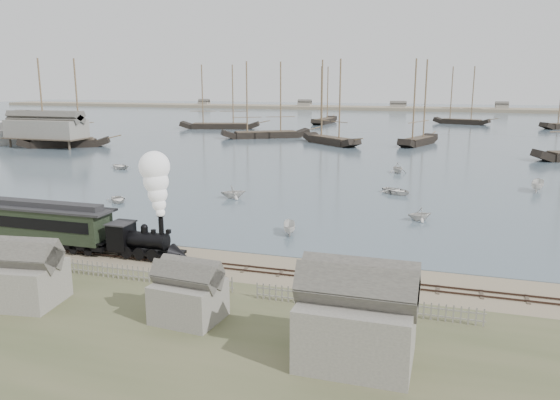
% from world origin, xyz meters
% --- Properties ---
extents(ground, '(600.00, 600.00, 0.00)m').
position_xyz_m(ground, '(0.00, 0.00, 0.00)').
color(ground, tan).
rests_on(ground, ground).
extents(harbor_water, '(600.00, 336.00, 0.06)m').
position_xyz_m(harbor_water, '(0.00, 170.00, 0.03)').
color(harbor_water, '#4E6170').
rests_on(harbor_water, ground).
extents(rail_track, '(120.00, 1.80, 0.16)m').
position_xyz_m(rail_track, '(0.00, -2.00, 0.04)').
color(rail_track, '#34231C').
rests_on(rail_track, ground).
extents(picket_fence_west, '(19.00, 0.10, 1.20)m').
position_xyz_m(picket_fence_west, '(-6.50, -7.00, 0.00)').
color(picket_fence_west, slate).
rests_on(picket_fence_west, ground).
extents(picket_fence_east, '(15.00, 0.10, 1.20)m').
position_xyz_m(picket_fence_east, '(12.50, -7.50, 0.00)').
color(picket_fence_east, slate).
rests_on(picket_fence_east, ground).
extents(shed_left, '(5.00, 4.00, 4.10)m').
position_xyz_m(shed_left, '(-10.00, -13.00, 0.00)').
color(shed_left, slate).
rests_on(shed_left, ground).
extents(shed_mid, '(4.00, 3.50, 3.60)m').
position_xyz_m(shed_mid, '(2.00, -12.00, 0.00)').
color(shed_mid, slate).
rests_on(shed_mid, ground).
extents(shed_right, '(6.00, 5.00, 5.10)m').
position_xyz_m(shed_right, '(13.00, -14.00, 0.00)').
color(shed_right, slate).
rests_on(shed_right, ground).
extents(far_spit, '(500.00, 20.00, 1.80)m').
position_xyz_m(far_spit, '(0.00, 250.00, 0.00)').
color(far_spit, tan).
rests_on(far_spit, ground).
extents(locomotive, '(7.14, 2.66, 8.90)m').
position_xyz_m(locomotive, '(-6.21, -2.00, 4.11)').
color(locomotive, black).
rests_on(locomotive, ground).
extents(passenger_coach, '(15.47, 2.98, 3.76)m').
position_xyz_m(passenger_coach, '(-18.34, -2.00, 2.36)').
color(passenger_coach, black).
rests_on(passenger_coach, ground).
extents(beached_dinghy, '(3.95, 4.81, 0.87)m').
position_xyz_m(beached_dinghy, '(-20.36, 0.51, 0.43)').
color(beached_dinghy, silver).
rests_on(beached_dinghy, ground).
extents(rowboat_0, '(4.26, 4.21, 0.72)m').
position_xyz_m(rowboat_0, '(-22.08, 16.33, 0.42)').
color(rowboat_0, silver).
rests_on(rowboat_0, harbor_water).
extents(rowboat_1, '(4.11, 4.24, 1.71)m').
position_xyz_m(rowboat_1, '(-9.19, 22.80, 0.91)').
color(rowboat_1, silver).
rests_on(rowboat_1, harbor_water).
extents(rowboat_2, '(3.28, 2.03, 1.19)m').
position_xyz_m(rowboat_2, '(2.49, 8.82, 0.65)').
color(rowboat_2, silver).
rests_on(rowboat_2, harbor_water).
extents(rowboat_3, '(5.15, 5.42, 0.91)m').
position_xyz_m(rowboat_3, '(10.70, 31.86, 0.52)').
color(rowboat_3, silver).
rests_on(rowboat_3, harbor_water).
extents(rowboat_4, '(3.54, 3.66, 1.47)m').
position_xyz_m(rowboat_4, '(14.48, 18.19, 0.80)').
color(rowboat_4, silver).
rests_on(rowboat_4, harbor_water).
extents(rowboat_5, '(4.29, 2.34, 1.57)m').
position_xyz_m(rowboat_5, '(28.91, 39.46, 0.84)').
color(rowboat_5, silver).
rests_on(rowboat_5, harbor_water).
extents(rowboat_6, '(4.69, 5.13, 0.87)m').
position_xyz_m(rowboat_6, '(-37.33, 39.73, 0.49)').
color(rowboat_6, silver).
rests_on(rowboat_6, harbor_water).
extents(rowboat_7, '(4.18, 3.97, 1.72)m').
position_xyz_m(rowboat_7, '(9.15, 49.34, 0.92)').
color(rowboat_7, silver).
rests_on(rowboat_7, harbor_water).
extents(schooner_0, '(19.53, 13.37, 20.00)m').
position_xyz_m(schooner_0, '(-67.35, 63.25, 10.06)').
color(schooner_0, black).
rests_on(schooner_0, harbor_water).
extents(schooner_1, '(23.04, 16.65, 20.00)m').
position_xyz_m(schooner_1, '(-30.02, 96.76, 10.06)').
color(schooner_1, black).
rests_on(schooner_1, harbor_water).
extents(schooner_2, '(16.81, 15.80, 20.00)m').
position_xyz_m(schooner_2, '(-10.25, 87.11, 10.06)').
color(schooner_2, black).
rests_on(schooner_2, harbor_water).
extents(schooner_3, '(9.15, 17.24, 20.00)m').
position_xyz_m(schooner_3, '(9.85, 91.77, 10.06)').
color(schooner_3, black).
rests_on(schooner_3, harbor_water).
extents(schooner_6, '(25.62, 11.90, 20.00)m').
position_xyz_m(schooner_6, '(-53.09, 119.13, 10.06)').
color(schooner_6, black).
rests_on(schooner_6, harbor_water).
extents(schooner_7, '(6.02, 19.70, 20.00)m').
position_xyz_m(schooner_7, '(-26.26, 150.30, 10.06)').
color(schooner_7, black).
rests_on(schooner_7, harbor_water).
extents(schooner_8, '(19.60, 9.86, 20.00)m').
position_xyz_m(schooner_8, '(20.28, 161.84, 10.06)').
color(schooner_8, black).
rests_on(schooner_8, harbor_water).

